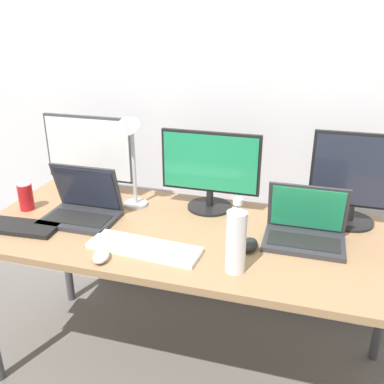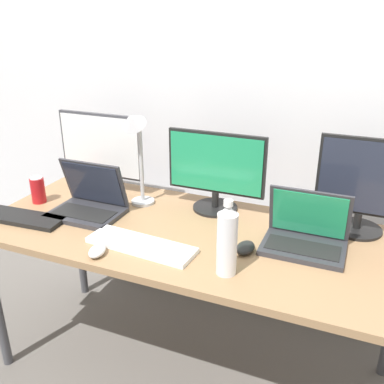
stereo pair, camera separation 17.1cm
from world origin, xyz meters
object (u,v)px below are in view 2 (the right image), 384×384
Objects in this scene: laptop_secondary at (305,235)px; soda_can_by_laptop at (37,190)px; monitor_left at (101,150)px; mouse_by_laptop at (245,248)px; work_desk at (192,244)px; keyboard_aux at (141,245)px; desk_lamp at (135,140)px; mouse_by_keyboard at (97,251)px; monitor_center at (216,170)px; monitor_right at (363,186)px; water_bottle at (227,240)px; keyboard_main at (19,217)px; laptop_silver at (89,202)px.

laptop_secondary reaches higher than soda_can_by_laptop.
mouse_by_laptop is (0.85, -0.33, -0.19)m from monitor_left.
soda_can_by_laptop is (-0.80, -0.00, 0.12)m from work_desk.
keyboard_aux reaches higher than work_desk.
soda_can_by_laptop is 0.27× the size of desk_lamp.
laptop_secondary reaches higher than mouse_by_keyboard.
desk_lamp reaches higher than mouse_by_laptop.
monitor_center is 1.13× the size of monitor_right.
work_desk is 0.27m from mouse_by_laptop.
monitor_right is at bearing 48.00° from mouse_by_laptop.
desk_lamp reaches higher than water_bottle.
desk_lamp is (-0.07, 0.45, 0.31)m from mouse_by_keyboard.
laptop_secondary is (0.44, -0.20, -0.14)m from monitor_center.
water_bottle is at bearing -128.29° from monitor_right.
work_desk is 4.53× the size of monitor_right.
desk_lamp is at bearing 17.02° from soda_can_by_laptop.
soda_can_by_laptop is at bearing -168.86° from monitor_right.
monitor_right is (1.23, 0.02, -0.01)m from monitor_left.
keyboard_main is (-0.15, -0.44, -0.20)m from monitor_left.
monitor_right is at bearing 2.50° from monitor_center.
monitor_center is (0.01, 0.25, 0.25)m from work_desk.
monitor_left is 4.83× the size of mouse_by_keyboard.
monitor_left reaches higher than work_desk.
laptop_secondary is at bearing -6.23° from desk_lamp.
monitor_center is at bearing -177.50° from monitor_right.
keyboard_main is at bearing -75.54° from soda_can_by_laptop.
water_bottle is at bearing -127.91° from laptop_secondary.
monitor_left is 1.46× the size of laptop_silver.
water_bottle reaches higher than mouse_by_keyboard.
water_bottle is at bearing -2.10° from keyboard_aux.
mouse_by_keyboard is (-0.12, -0.11, 0.01)m from keyboard_aux.
laptop_silver reaches higher than soda_can_by_laptop.
mouse_by_laptop is at bearing -16.08° from work_desk.
keyboard_aux is (-0.76, -0.47, -0.19)m from monitor_right.
mouse_by_keyboard is (-0.27, -0.56, -0.17)m from monitor_center.
laptop_secondary is at bearing 15.06° from mouse_by_keyboard.
monitor_left reaches higher than keyboard_main.
monitor_right is 3.95× the size of mouse_by_laptop.
monitor_left is at bearing 109.10° from mouse_by_keyboard.
laptop_secondary is at bearing -10.94° from monitor_left.
laptop_silver reaches higher than keyboard_aux.
mouse_by_laptop is 0.80× the size of soda_can_by_laptop.
desk_lamp is at bearing -171.81° from monitor_right.
mouse_by_keyboard is 0.50m from water_bottle.
laptop_secondary is 3.09× the size of mouse_by_laptop.
monitor_left is 0.32m from laptop_silver.
keyboard_main and keyboard_aux have the same top height.
monitor_right is 1.17m from laptop_silver.
keyboard_aux is at bearing -156.81° from mouse_by_laptop.
monitor_center is at bearing 155.89° from laptop_secondary.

